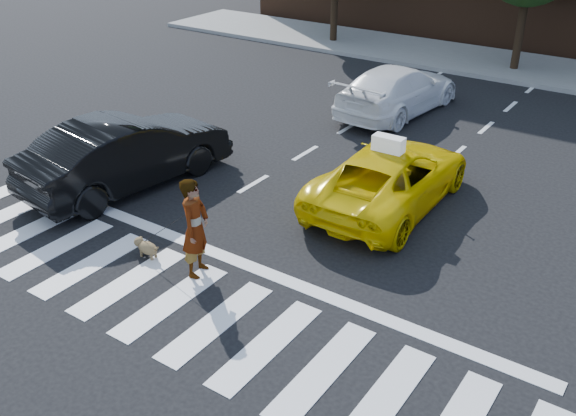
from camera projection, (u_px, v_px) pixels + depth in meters
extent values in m
plane|color=black|center=(171.00, 301.00, 10.79)|extent=(120.00, 120.00, 0.00)
cube|color=silver|center=(171.00, 301.00, 10.79)|extent=(13.00, 2.40, 0.01)
cube|color=silver|center=(231.00, 259.00, 11.95)|extent=(12.00, 0.30, 0.01)
cube|color=slate|center=(504.00, 65.00, 23.50)|extent=(30.00, 4.00, 0.15)
cylinder|color=black|center=(334.00, 3.00, 25.91)|extent=(0.28, 0.28, 3.25)
cylinder|color=black|center=(522.00, 22.00, 22.09)|extent=(0.28, 0.28, 3.55)
imported|color=#E6C304|center=(390.00, 176.00, 13.63)|extent=(2.26, 4.75, 1.31)
imported|color=black|center=(127.00, 152.00, 14.40)|extent=(2.36, 5.10, 1.62)
imported|color=white|center=(398.00, 90.00, 18.84)|extent=(2.32, 4.93, 1.39)
imported|color=#999999|center=(195.00, 228.00, 11.12)|extent=(0.62, 0.77, 1.86)
ellipsoid|color=olive|center=(148.00, 248.00, 11.93)|extent=(0.45, 0.25, 0.25)
sphere|color=olive|center=(139.00, 242.00, 12.00)|extent=(0.19, 0.19, 0.18)
sphere|color=olive|center=(136.00, 242.00, 12.06)|extent=(0.09, 0.09, 0.09)
cylinder|color=olive|center=(156.00, 248.00, 11.80)|extent=(0.13, 0.04, 0.11)
sphere|color=olive|center=(141.00, 238.00, 12.02)|extent=(0.07, 0.07, 0.07)
sphere|color=olive|center=(136.00, 241.00, 11.93)|extent=(0.07, 0.07, 0.07)
cylinder|color=olive|center=(141.00, 254.00, 12.02)|extent=(0.05, 0.05, 0.12)
cylinder|color=olive|center=(145.00, 251.00, 12.10)|extent=(0.05, 0.05, 0.12)
cylinder|color=olive|center=(152.00, 258.00, 11.89)|extent=(0.05, 0.05, 0.12)
cylinder|color=olive|center=(156.00, 255.00, 11.97)|extent=(0.05, 0.05, 0.12)
cube|color=white|center=(388.00, 144.00, 13.10)|extent=(0.66, 0.29, 0.32)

